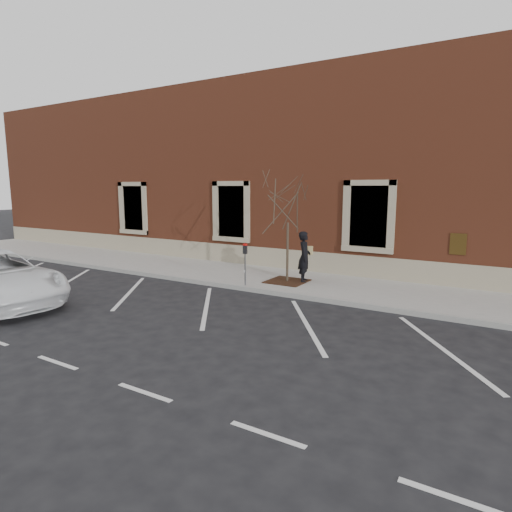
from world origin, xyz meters
The scene contains 9 objects.
ground centered at (0.00, 0.00, 0.00)m, with size 120.00×120.00×0.00m, color #28282B.
sidewalk_near centered at (0.00, 1.75, 0.07)m, with size 40.00×3.50×0.15m, color #BBB6B0.
curb_near centered at (0.00, -0.05, 0.07)m, with size 40.00×0.12×0.15m, color #9E9E99.
parking_stripes centered at (0.00, -2.20, 0.00)m, with size 28.00×4.40×0.01m, color silver, non-canonical shape.
building_civic centered at (0.00, 7.74, 4.00)m, with size 40.00×8.62×8.00m.
man centered at (1.35, 1.63, 1.04)m, with size 0.65×0.43×1.78m, color black.
parking_meter centered at (-0.14, 0.12, 1.14)m, with size 0.13×0.10×1.43m.
tree_grate centered at (0.83, 1.34, 0.17)m, with size 1.31×1.31×0.03m, color #371C11.
sapling centered at (0.83, 1.34, 2.80)m, with size 2.27×2.27×3.79m.
Camera 1 is at (7.54, -11.81, 3.45)m, focal length 30.00 mm.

